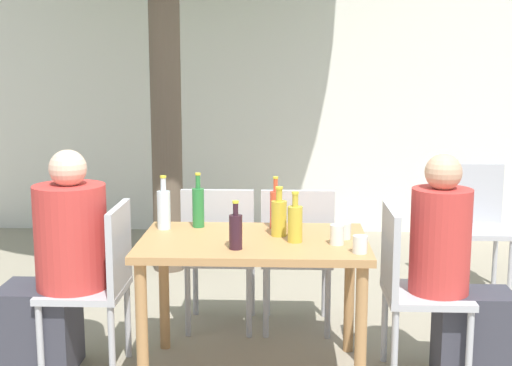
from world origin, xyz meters
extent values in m
cube|color=white|center=(0.00, 3.35, 1.40)|extent=(10.00, 0.08, 2.80)
cylinder|color=brown|center=(-0.78, 1.95, 1.40)|extent=(0.24, 0.24, 2.80)
cube|color=#B27F4C|center=(0.00, 0.00, 0.74)|extent=(1.21, 0.77, 0.04)
cylinder|color=#B27F4C|center=(-0.54, -0.33, 0.36)|extent=(0.06, 0.06, 0.72)
cylinder|color=#B27F4C|center=(0.54, -0.33, 0.36)|extent=(0.06, 0.06, 0.72)
cylinder|color=#B27F4C|center=(-0.54, 0.33, 0.36)|extent=(0.06, 0.06, 0.72)
cylinder|color=#B27F4C|center=(0.54, 0.33, 0.36)|extent=(0.06, 0.06, 0.72)
cube|color=#B2B2B7|center=(-0.92, 0.00, 0.46)|extent=(0.44, 0.44, 0.04)
cube|color=#B2B2B7|center=(-0.72, 0.00, 0.70)|extent=(0.04, 0.44, 0.45)
cylinder|color=#B2B2B7|center=(-1.11, 0.19, 0.22)|extent=(0.04, 0.04, 0.44)
cylinder|color=#B2B2B7|center=(-1.11, -0.19, 0.22)|extent=(0.04, 0.04, 0.44)
cylinder|color=#B2B2B7|center=(-0.73, 0.19, 0.22)|extent=(0.04, 0.04, 0.44)
cylinder|color=#B2B2B7|center=(-0.73, -0.19, 0.22)|extent=(0.04, 0.04, 0.44)
cube|color=#B2B2B7|center=(0.92, 0.00, 0.46)|extent=(0.44, 0.44, 0.04)
cube|color=#B2B2B7|center=(0.72, 0.00, 0.70)|extent=(0.04, 0.44, 0.45)
cylinder|color=#B2B2B7|center=(1.11, -0.19, 0.22)|extent=(0.04, 0.04, 0.44)
cylinder|color=#B2B2B7|center=(1.11, 0.19, 0.22)|extent=(0.04, 0.04, 0.44)
cylinder|color=#B2B2B7|center=(0.73, -0.19, 0.22)|extent=(0.04, 0.04, 0.44)
cylinder|color=#B2B2B7|center=(0.73, 0.19, 0.22)|extent=(0.04, 0.04, 0.44)
cube|color=#B2B2B7|center=(-0.24, 0.71, 0.46)|extent=(0.44, 0.44, 0.04)
cube|color=#B2B2B7|center=(-0.24, 0.51, 0.70)|extent=(0.44, 0.04, 0.45)
cylinder|color=#B2B2B7|center=(-0.05, 0.90, 0.22)|extent=(0.04, 0.04, 0.44)
cylinder|color=#B2B2B7|center=(-0.43, 0.90, 0.22)|extent=(0.04, 0.04, 0.44)
cylinder|color=#B2B2B7|center=(-0.05, 0.52, 0.22)|extent=(0.04, 0.04, 0.44)
cylinder|color=#B2B2B7|center=(-0.43, 0.52, 0.22)|extent=(0.04, 0.04, 0.44)
cube|color=#B2B2B7|center=(0.24, 0.71, 0.46)|extent=(0.44, 0.44, 0.04)
cube|color=#B2B2B7|center=(0.24, 0.51, 0.70)|extent=(0.44, 0.04, 0.45)
cylinder|color=#B2B2B7|center=(0.43, 0.90, 0.22)|extent=(0.04, 0.04, 0.44)
cylinder|color=#B2B2B7|center=(0.05, 0.90, 0.22)|extent=(0.04, 0.04, 0.44)
cylinder|color=#B2B2B7|center=(0.43, 0.52, 0.22)|extent=(0.04, 0.04, 0.44)
cylinder|color=#B2B2B7|center=(0.05, 0.52, 0.22)|extent=(0.04, 0.04, 0.44)
cube|color=#B2B2B7|center=(1.58, 1.46, 0.46)|extent=(0.44, 0.44, 0.04)
cube|color=#B2B2B7|center=(1.58, 1.66, 0.70)|extent=(0.44, 0.04, 0.45)
cylinder|color=#B2B2B7|center=(1.39, 1.27, 0.22)|extent=(0.04, 0.04, 0.44)
cylinder|color=#B2B2B7|center=(1.77, 1.27, 0.22)|extent=(0.04, 0.04, 0.44)
cylinder|color=#B2B2B7|center=(1.39, 1.65, 0.22)|extent=(0.04, 0.04, 0.44)
cylinder|color=#B2B2B7|center=(1.77, 1.65, 0.22)|extent=(0.04, 0.04, 0.44)
cube|color=#383842|center=(-1.18, 0.00, 0.24)|extent=(0.40, 0.35, 0.48)
cylinder|color=#C63833|center=(-0.98, 0.00, 0.76)|extent=(0.39, 0.39, 0.56)
sphere|color=beige|center=(-0.98, 0.00, 1.13)|extent=(0.20, 0.20, 0.20)
cube|color=#383842|center=(1.18, 0.00, 0.24)|extent=(0.40, 0.28, 0.48)
cylinder|color=#C63833|center=(0.98, 0.00, 0.76)|extent=(0.32, 0.32, 0.56)
sphere|color=tan|center=(0.98, 0.00, 1.12)|extent=(0.19, 0.19, 0.19)
cylinder|color=silver|center=(-0.51, 0.21, 0.87)|extent=(0.07, 0.07, 0.22)
cylinder|color=silver|center=(-0.51, 0.21, 1.01)|extent=(0.03, 0.03, 0.08)
cylinder|color=gold|center=(-0.51, 0.21, 1.06)|extent=(0.04, 0.04, 0.01)
cylinder|color=#331923|center=(-0.08, -0.21, 0.85)|extent=(0.07, 0.07, 0.17)
cylinder|color=#331923|center=(-0.08, -0.21, 0.96)|extent=(0.03, 0.03, 0.06)
cylinder|color=gold|center=(-0.08, -0.21, 1.00)|extent=(0.03, 0.03, 0.01)
cylinder|color=gold|center=(0.13, 0.08, 0.85)|extent=(0.08, 0.08, 0.19)
cylinder|color=gold|center=(0.13, 0.08, 0.98)|extent=(0.03, 0.03, 0.07)
cylinder|color=gold|center=(0.13, 0.08, 1.02)|extent=(0.04, 0.04, 0.01)
cylinder|color=gold|center=(0.22, -0.05, 0.85)|extent=(0.08, 0.08, 0.19)
cylinder|color=gold|center=(0.22, -0.05, 0.98)|extent=(0.03, 0.03, 0.07)
cylinder|color=gold|center=(0.22, -0.05, 1.02)|extent=(0.04, 0.04, 0.01)
cylinder|color=#DB4C2D|center=(0.11, 0.25, 0.86)|extent=(0.06, 0.06, 0.21)
cylinder|color=#DB4C2D|center=(0.11, 0.25, 1.01)|extent=(0.03, 0.03, 0.07)
cylinder|color=gold|center=(0.11, 0.25, 1.05)|extent=(0.03, 0.03, 0.01)
cylinder|color=#287A38|center=(-0.33, 0.26, 0.87)|extent=(0.07, 0.07, 0.22)
cylinder|color=#287A38|center=(-0.33, 0.26, 1.02)|extent=(0.03, 0.03, 0.08)
cylinder|color=gold|center=(-0.33, 0.26, 1.06)|extent=(0.03, 0.03, 0.01)
cylinder|color=silver|center=(0.43, -0.10, 0.81)|extent=(0.07, 0.07, 0.10)
cylinder|color=silver|center=(0.54, -0.26, 0.80)|extent=(0.07, 0.07, 0.09)
cylinder|color=silver|center=(0.48, 0.02, 0.80)|extent=(0.07, 0.07, 0.09)
camera|label=1|loc=(0.17, -3.68, 1.70)|focal=50.00mm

